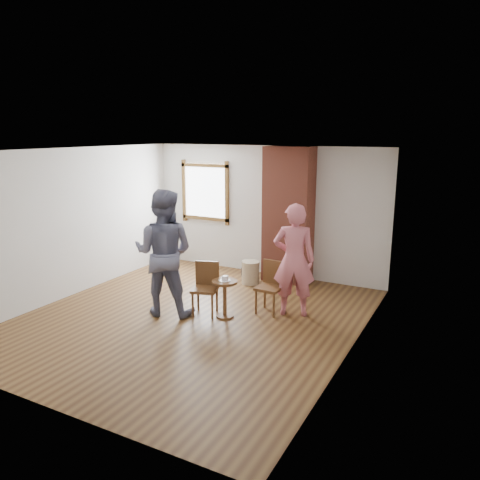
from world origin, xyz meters
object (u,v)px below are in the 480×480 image
object	(u,v)px
person_pink	(294,260)
side_table	(225,293)
man	(164,253)
dining_chair_left	(206,285)
stoneware_crock	(251,272)
dining_chair_right	(271,284)

from	to	relation	value
person_pink	side_table	bearing A→B (deg)	14.02
man	side_table	bearing A→B (deg)	-178.60
dining_chair_left	person_pink	world-z (taller)	person_pink
dining_chair_left	stoneware_crock	bearing A→B (deg)	73.97
man	stoneware_crock	bearing A→B (deg)	-121.58
stoneware_crock	side_table	distance (m)	1.73
dining_chair_right	person_pink	bearing A→B (deg)	8.94
dining_chair_right	person_pink	size ratio (longest dim) A/B	0.46
person_pink	dining_chair_left	bearing A→B (deg)	5.23
dining_chair_left	man	world-z (taller)	man
side_table	man	world-z (taller)	man
dining_chair_left	man	size ratio (longest dim) A/B	0.42
side_table	man	distance (m)	1.15
side_table	person_pink	bearing A→B (deg)	33.80
stoneware_crock	dining_chair_left	world-z (taller)	dining_chair_left
man	person_pink	xyz separation A→B (m)	(1.84, 0.90, -0.10)
side_table	dining_chair_left	bearing A→B (deg)	177.19
dining_chair_right	side_table	bearing A→B (deg)	-132.41
person_pink	man	bearing A→B (deg)	6.34
stoneware_crock	man	world-z (taller)	man
dining_chair_left	dining_chair_right	distance (m)	1.06
dining_chair_right	person_pink	world-z (taller)	person_pink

